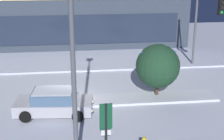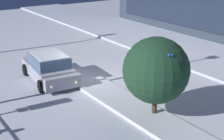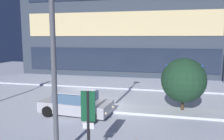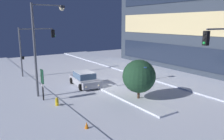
{
  "view_description": "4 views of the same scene",
  "coord_description": "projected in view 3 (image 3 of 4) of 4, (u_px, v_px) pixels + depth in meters",
  "views": [
    {
      "loc": [
        0.08,
        -19.57,
        8.49
      ],
      "look_at": [
        2.46,
        0.84,
        1.7
      ],
      "focal_mm": 53.31,
      "sensor_mm": 36.0,
      "label": 1
    },
    {
      "loc": [
        15.23,
        -8.94,
        6.8
      ],
      "look_at": [
        3.38,
        -0.79,
        1.72
      ],
      "focal_mm": 54.4,
      "sensor_mm": 36.0,
      "label": 2
    },
    {
      "loc": [
        4.01,
        -14.86,
        4.76
      ],
      "look_at": [
        0.58,
        0.49,
        2.54
      ],
      "focal_mm": 36.87,
      "sensor_mm": 36.0,
      "label": 3
    },
    {
      "loc": [
        19.31,
        -11.84,
        6.52
      ],
      "look_at": [
        1.0,
        0.22,
        1.85
      ],
      "focal_mm": 35.67,
      "sensor_mm": 36.0,
      "label": 4
    }
  ],
  "objects": [
    {
      "name": "parking_info_sign",
      "position": [
        88.0,
        117.0,
        8.71
      ],
      "size": [
        0.55,
        0.12,
        2.78
      ],
      "rotation": [
        0.0,
        0.0,
        1.65
      ],
      "color": "black",
      "rests_on": "ground"
    },
    {
      "name": "ground",
      "position": [
        102.0,
        107.0,
        15.89
      ],
      "size": [
        52.0,
        52.0,
        0.0
      ],
      "primitive_type": "plane",
      "color": "silver"
    },
    {
      "name": "curb_strip_far",
      "position": [
        123.0,
        83.0,
        23.88
      ],
      "size": [
        52.0,
        5.2,
        0.14
      ],
      "primitive_type": "cube",
      "color": "silver",
      "rests_on": "ground"
    },
    {
      "name": "decorated_tree_median",
      "position": [
        184.0,
        80.0,
        14.56
      ],
      "size": [
        2.82,
        2.82,
        3.5
      ],
      "color": "#473323",
      "rests_on": "ground"
    },
    {
      "name": "street_lamp_arched",
      "position": [
        62.0,
        25.0,
        9.09
      ],
      "size": [
        0.59,
        2.8,
        8.13
      ],
      "rotation": [
        0.0,
        0.0,
        1.49
      ],
      "color": "#565960",
      "rests_on": "ground"
    },
    {
      "name": "median_strip",
      "position": [
        171.0,
        112.0,
        14.64
      ],
      "size": [
        9.0,
        1.8,
        0.14
      ],
      "primitive_type": "cube",
      "color": "silver",
      "rests_on": "ground"
    },
    {
      "name": "car_near",
      "position": [
        76.0,
        103.0,
        14.31
      ],
      "size": [
        4.6,
        2.47,
        1.49
      ],
      "rotation": [
        0.0,
        0.0,
        -0.1
      ],
      "color": "#B7B7C1",
      "rests_on": "ground"
    }
  ]
}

